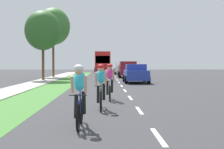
# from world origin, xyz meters

# --- Properties ---
(ground_plane) EXTENTS (120.00, 120.00, 0.00)m
(ground_plane) POSITION_xyz_m (0.00, 20.00, 0.00)
(ground_plane) COLOR #38383A
(grass_verge) EXTENTS (2.21, 70.00, 0.01)m
(grass_verge) POSITION_xyz_m (-4.52, 20.00, 0.00)
(grass_verge) COLOR #478438
(grass_verge) RESTS_ON ground_plane
(sidewalk_concrete) EXTENTS (1.91, 70.00, 0.10)m
(sidewalk_concrete) POSITION_xyz_m (-6.57, 20.00, 0.00)
(sidewalk_concrete) COLOR #B2ADA3
(sidewalk_concrete) RESTS_ON ground_plane
(lane_markings_center) EXTENTS (0.12, 53.80, 0.01)m
(lane_markings_center) POSITION_xyz_m (0.00, 24.00, 0.00)
(lane_markings_center) COLOR white
(lane_markings_center) RESTS_ON ground_plane
(cyclist_lead) EXTENTS (0.42, 1.72, 1.58)m
(cyclist_lead) POSITION_xyz_m (-1.80, 7.04, 0.81)
(cyclist_lead) COLOR black
(cyclist_lead) RESTS_ON ground_plane
(cyclist_trailing) EXTENTS (0.42, 1.72, 1.58)m
(cyclist_trailing) POSITION_xyz_m (-1.31, 10.17, 0.81)
(cyclist_trailing) COLOR black
(cyclist_trailing) RESTS_ON ground_plane
(cyclist_distant) EXTENTS (0.42, 1.72, 1.58)m
(cyclist_distant) POSITION_xyz_m (-0.96, 13.08, 0.81)
(cyclist_distant) COLOR black
(cyclist_distant) RESTS_ON ground_plane
(sedan_blue) EXTENTS (1.98, 4.30, 1.52)m
(sedan_blue) POSITION_xyz_m (1.34, 25.54, 0.77)
(sedan_blue) COLOR #23389E
(sedan_blue) RESTS_ON ground_plane
(suv_maroon) EXTENTS (2.15, 4.70, 1.79)m
(suv_maroon) POSITION_xyz_m (1.39, 35.39, 0.95)
(suv_maroon) COLOR maroon
(suv_maroon) RESTS_ON ground_plane
(pickup_white) EXTENTS (2.22, 5.10, 1.64)m
(pickup_white) POSITION_xyz_m (1.21, 46.90, 0.83)
(pickup_white) COLOR silver
(pickup_white) RESTS_ON ground_plane
(bus_red) EXTENTS (2.78, 11.60, 3.48)m
(bus_red) POSITION_xyz_m (-1.54, 57.23, 1.98)
(bus_red) COLOR red
(bus_red) RESTS_ON ground_plane
(street_tree_near) EXTENTS (3.33, 3.33, 6.46)m
(street_tree_near) POSITION_xyz_m (-6.91, 29.45, 4.62)
(street_tree_near) COLOR brown
(street_tree_near) RESTS_ON ground_plane
(street_tree_far) EXTENTS (3.80, 3.80, 7.82)m
(street_tree_far) POSITION_xyz_m (-7.01, 36.12, 5.72)
(street_tree_far) COLOR brown
(street_tree_far) RESTS_ON ground_plane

